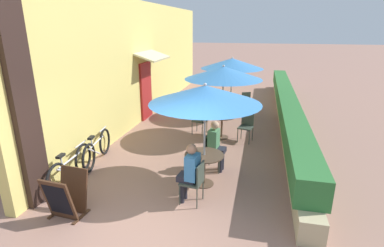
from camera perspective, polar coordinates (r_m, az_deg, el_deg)
ground_plane at (r=5.41m, az=-9.95°, el=-20.73°), size 120.00×120.00×0.00m
cafe_facade_wall at (r=11.84m, az=-8.64°, el=11.72°), size 0.98×14.49×4.20m
planter_hedge at (r=11.38m, az=17.52°, el=2.86°), size 0.60×13.49×1.01m
patio_table_near at (r=6.58m, az=2.32°, el=-7.31°), size 0.85×0.85×0.72m
patio_umbrella_near at (r=6.09m, az=2.49°, el=5.54°), size 2.31×2.31×2.28m
cafe_chair_near_left at (r=5.93m, az=0.61°, el=-10.63°), size 0.45×0.45×0.87m
seated_patron_near_left at (r=5.88m, az=-0.42°, el=-8.99°), size 0.44×0.37×1.25m
cafe_chair_near_right at (r=7.28m, az=3.68°, el=-4.97°), size 0.45×0.45×0.87m
seated_patron_near_right at (r=7.19m, az=4.56°, el=-3.84°), size 0.44×0.37×1.25m
patio_table_mid at (r=9.36m, az=5.71°, el=0.46°), size 0.85×0.85×0.72m
patio_umbrella_mid at (r=9.02m, az=6.01°, el=9.58°), size 2.31×2.31×2.28m
cafe_chair_mid_left at (r=9.59m, az=1.26°, el=0.81°), size 0.48×0.48×0.87m
cafe_chair_mid_right at (r=9.21m, az=10.33°, el=-0.22°), size 0.48×0.48×0.87m
coffee_cup_mid at (r=9.34m, az=6.40°, el=1.79°), size 0.07×0.07×0.09m
patio_table_far at (r=11.66m, az=7.33°, el=3.94°), size 0.85×0.85×0.72m
patio_umbrella_far at (r=11.39m, az=7.64°, el=11.28°), size 2.31×2.31×2.28m
cafe_chair_far_left at (r=12.07m, az=10.47°, el=4.15°), size 0.55×0.55×0.87m
cafe_chair_far_right at (r=11.29m, az=3.97°, el=3.45°), size 0.55×0.55×0.87m
coffee_cup_far at (r=11.70m, az=7.57°, el=5.08°), size 0.07×0.07×0.09m
bicycle_leaning at (r=7.23m, az=-22.12°, el=-7.79°), size 0.17×1.79×0.81m
bicycle_second at (r=8.06m, az=-17.61°, el=-4.60°), size 0.33×1.78×0.81m
menu_board at (r=6.08m, az=-22.81°, el=-12.45°), size 0.64×0.68×0.85m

